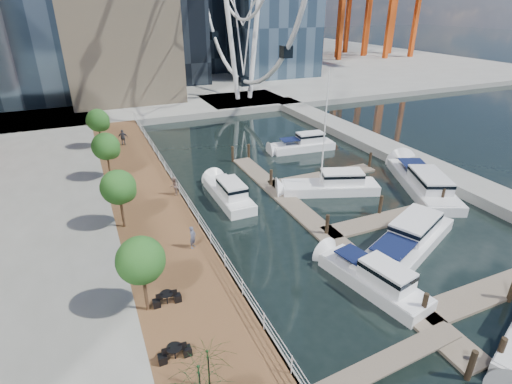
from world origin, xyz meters
name	(u,v)px	position (x,y,z in m)	size (l,w,h in m)	color
ground	(357,311)	(0.00, 0.00, 0.00)	(520.00, 520.00, 0.00)	black
boardwalk	(154,220)	(-9.00, 15.00, 0.50)	(6.00, 60.00, 1.00)	brown
seawall	(190,213)	(-6.00, 15.00, 0.50)	(0.25, 60.00, 1.00)	#595954
land_far	(126,68)	(0.00, 102.00, 0.50)	(200.00, 114.00, 1.00)	gray
breakwater	(393,152)	(20.00, 20.00, 0.50)	(4.00, 60.00, 1.00)	gray
pier	(244,101)	(14.00, 52.00, 0.50)	(14.00, 12.00, 1.00)	gray
railing	(188,202)	(-6.10, 15.00, 1.52)	(0.10, 60.00, 1.05)	white
floating_docks	(363,207)	(7.97, 9.98, 0.49)	(16.00, 34.00, 2.60)	#6D6051
street_trees	(118,187)	(-11.40, 14.00, 4.29)	(2.60, 42.60, 4.60)	#3F2B1C
cafe_tables	(194,383)	(-10.40, -2.00, 1.37)	(2.50, 13.70, 0.74)	black
yacht_foreground	(405,250)	(7.22, 3.91, 0.00)	(3.15, 11.76, 2.15)	white
pedestrian_near	(193,237)	(-7.36, 9.05, 1.83)	(0.60, 0.40, 1.66)	#484C60
pedestrian_mid	(174,186)	(-6.57, 17.90, 1.84)	(0.81, 0.63, 1.67)	#86685D
pedestrian_far	(123,137)	(-8.93, 33.96, 1.96)	(1.12, 0.47, 1.92)	#333640
moored_yachts	(350,202)	(8.19, 11.99, 0.00)	(23.54, 36.93, 11.50)	white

